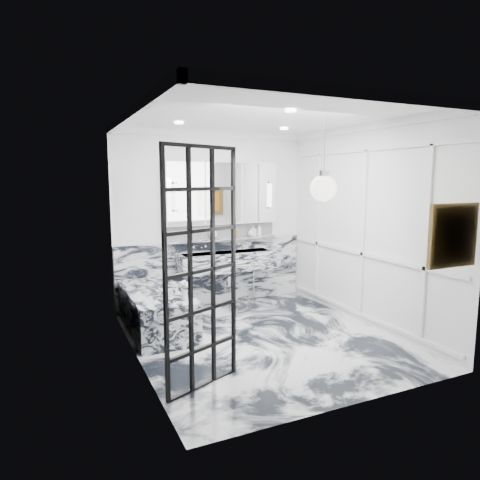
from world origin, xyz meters
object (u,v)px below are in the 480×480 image
bathtub (156,310)px  crittall_door (202,271)px  mirror_cabinet (222,193)px  trough_sink (227,261)px

bathtub → crittall_door: bearing=-88.7°
mirror_cabinet → trough_sink: bearing=-90.0°
mirror_cabinet → bathtub: mirror_cabinet is taller
trough_sink → bathtub: (-1.33, -0.66, -0.45)m
bathtub → trough_sink: bearing=26.5°
crittall_door → bathtub: 1.99m
crittall_door → trough_sink: crittall_door is taller
crittall_door → trough_sink: 2.79m
bathtub → mirror_cabinet: bearing=32.1°
trough_sink → mirror_cabinet: (-0.00, 0.17, 1.09)m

